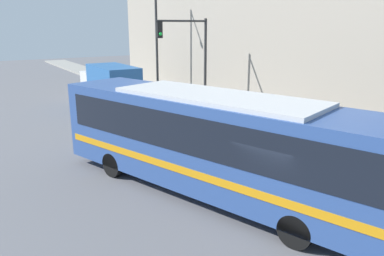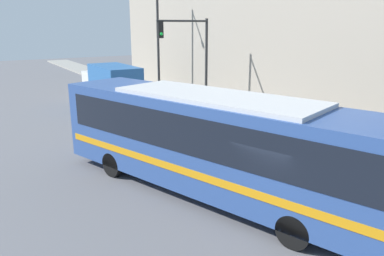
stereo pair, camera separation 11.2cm
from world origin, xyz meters
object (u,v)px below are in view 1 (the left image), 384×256
(traffic_light_pole, at_px, (190,51))
(parking_meter, at_px, (219,108))
(delivery_truck, at_px, (110,83))
(fire_hydrant, at_px, (289,140))
(street_lamp, at_px, (152,32))
(city_bus, at_px, (215,139))

(traffic_light_pole, xyz_separation_m, parking_meter, (0.92, -1.68, -3.08))
(delivery_truck, bearing_deg, fire_hydrant, -76.45)
(delivery_truck, xyz_separation_m, street_lamp, (3.28, -0.34, 3.49))
(delivery_truck, xyz_separation_m, parking_meter, (3.35, -8.50, -0.57))
(city_bus, relative_size, street_lamp, 1.52)
(traffic_light_pole, distance_m, street_lamp, 6.61)
(traffic_light_pole, height_order, street_lamp, street_lamp)
(city_bus, relative_size, parking_meter, 10.57)
(parking_meter, relative_size, street_lamp, 0.14)
(fire_hydrant, relative_size, street_lamp, 0.08)
(city_bus, bearing_deg, delivery_truck, 63.94)
(parking_meter, xyz_separation_m, street_lamp, (-0.07, 8.17, 4.06))
(fire_hydrant, relative_size, traffic_light_pole, 0.12)
(traffic_light_pole, xyz_separation_m, street_lamp, (0.85, 6.48, 0.98))
(delivery_truck, bearing_deg, city_bus, -97.92)
(city_bus, height_order, traffic_light_pole, traffic_light_pole)
(fire_hydrant, bearing_deg, traffic_light_pole, 97.45)
(traffic_light_pole, bearing_deg, fire_hydrant, -82.55)
(fire_hydrant, bearing_deg, delivery_truck, 103.55)
(traffic_light_pole, bearing_deg, parking_meter, -61.19)
(parking_meter, bearing_deg, traffic_light_pole, 118.81)
(fire_hydrant, bearing_deg, city_bus, -160.40)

